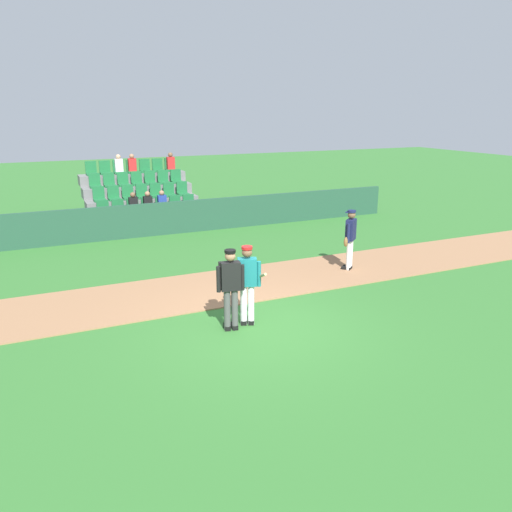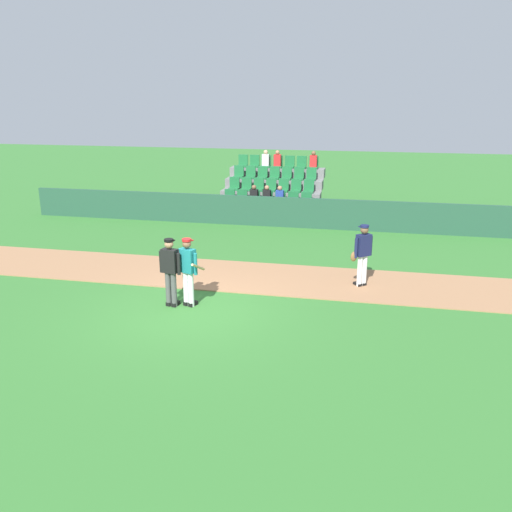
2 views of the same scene
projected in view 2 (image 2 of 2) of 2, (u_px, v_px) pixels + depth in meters
The scene contains 7 objects.
ground_plane at pixel (191, 310), 13.22m from camera, with size 80.00×80.00×0.00m, color #33702D.
infield_dirt_path at pixel (220, 275), 15.73m from camera, with size 28.00×2.72×0.03m, color #9E704C.
dugout_fence at pixel (262, 211), 21.49m from camera, with size 20.00×0.16×1.21m, color #234C38.
stadium_bleachers at pixel (272, 197), 23.61m from camera, with size 4.45×3.80×2.70m.
batter_teal_jersey at pixel (188, 269), 13.18m from camera, with size 0.60×0.80×1.76m.
umpire_home_plate at pixel (171, 268), 13.17m from camera, with size 0.58×0.36×1.76m.
runner_navy_jersey at pixel (362, 253), 14.53m from camera, with size 0.59×0.48×1.76m.
Camera 2 is at (4.11, -11.65, 5.13)m, focal length 37.24 mm.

